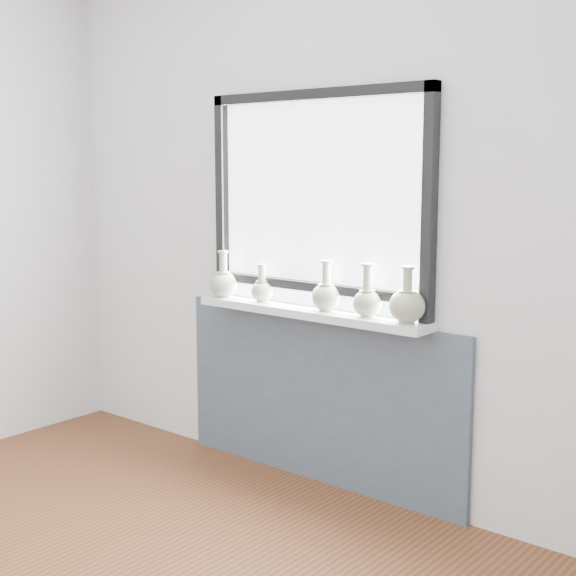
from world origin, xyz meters
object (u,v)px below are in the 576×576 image
Objects in this scene: windowsill at (309,312)px; vase_e at (407,304)px; vase_d at (367,300)px; vase_c at (326,295)px; vase_a at (223,283)px; vase_b at (262,289)px.

vase_e is (0.56, -0.01, 0.11)m from windowsill.
windowsill is 5.32× the size of vase_d.
vase_c is 0.24m from vase_d.
vase_c is 0.98× the size of vase_d.
vase_a is 1.12m from vase_e.
vase_a is (-0.56, -0.02, 0.10)m from windowsill.
vase_b is at bearing 5.16° from vase_a.
windowsill is at bearing -178.12° from vase_c.
vase_a is 0.99× the size of vase_d.
vase_b is 0.41m from vase_c.
vase_c is at bearing 179.02° from vase_d.
vase_a is 1.28× the size of vase_b.
windowsill is at bearing 179.06° from vase_e.
vase_d is (0.24, -0.00, 0.00)m from vase_c.
vase_d reaches higher than vase_b.
vase_a is at bearing -178.04° from vase_c.
windowsill is 0.35m from vase_d.
vase_a reaches higher than windowsill.
vase_c is 0.46m from vase_e.
vase_a is 0.25m from vase_b.
vase_a is 0.66m from vase_c.
vase_e is (0.22, -0.01, 0.01)m from vase_d.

